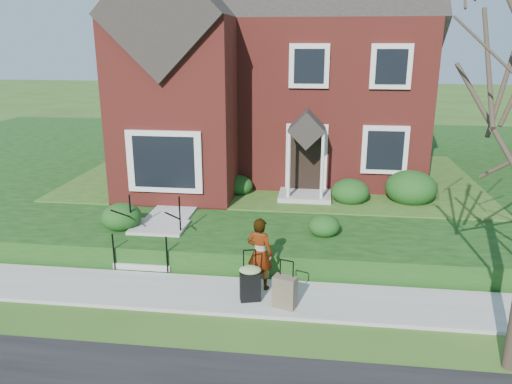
% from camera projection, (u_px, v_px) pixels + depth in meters
% --- Properties ---
extents(ground, '(120.00, 120.00, 0.00)m').
position_uv_depth(ground, '(240.00, 298.00, 10.75)').
color(ground, '#2D5119').
rests_on(ground, ground).
extents(sidewalk, '(60.00, 1.60, 0.08)m').
position_uv_depth(sidewalk, '(240.00, 296.00, 10.74)').
color(sidewalk, '#9E9B93').
rests_on(sidewalk, ground).
extents(terrace, '(44.00, 20.00, 0.60)m').
position_uv_depth(terrace, '(377.00, 168.00, 20.53)').
color(terrace, '#12360E').
rests_on(terrace, ground).
extents(walkway, '(1.20, 6.00, 0.06)m').
position_uv_depth(walkway, '(186.00, 197.00, 15.62)').
color(walkway, '#9E9B93').
rests_on(walkway, terrace).
extents(main_house, '(10.40, 10.20, 9.40)m').
position_uv_depth(main_house, '(274.00, 43.00, 18.39)').
color(main_house, maroon).
rests_on(main_house, terrace).
extents(front_steps, '(1.40, 2.02, 1.50)m').
position_uv_depth(front_steps, '(154.00, 240.00, 12.67)').
color(front_steps, '#9E9B93').
rests_on(front_steps, ground).
extents(foundation_shrubs, '(10.29, 4.55, 1.08)m').
position_uv_depth(foundation_shrubs, '(277.00, 187.00, 15.14)').
color(foundation_shrubs, '#143911').
rests_on(foundation_shrubs, terrace).
extents(woman, '(0.68, 0.55, 1.62)m').
position_uv_depth(woman, '(260.00, 253.00, 10.81)').
color(woman, '#999999').
rests_on(woman, sidewalk).
extents(suitcase_black, '(0.55, 0.49, 1.12)m').
position_uv_depth(suitcase_black, '(250.00, 281.00, 10.37)').
color(suitcase_black, black).
rests_on(suitcase_black, sidewalk).
extents(suitcase_olive, '(0.53, 0.40, 1.01)m').
position_uv_depth(suitcase_olive, '(285.00, 292.00, 10.13)').
color(suitcase_olive, brown).
rests_on(suitcase_olive, sidewalk).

